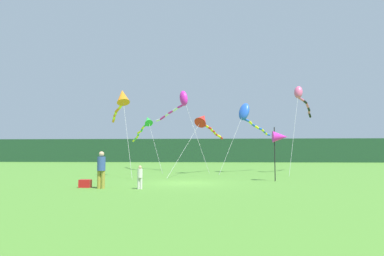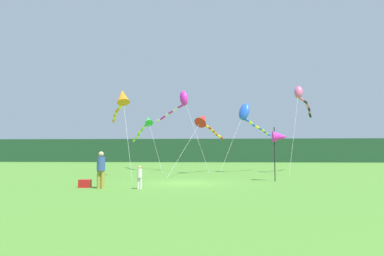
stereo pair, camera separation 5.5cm
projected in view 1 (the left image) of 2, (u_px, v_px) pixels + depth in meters
The scene contains 12 objects.
ground_plane at pixel (185, 183), 19.48m from camera, with size 120.00×120.00×0.00m, color #4C842D.
distant_treeline at pixel (205, 151), 64.43m from camera, with size 108.00×3.38×4.36m, color #1E4228.
person_adult at pixel (101, 168), 16.56m from camera, with size 0.40×0.40×1.80m.
person_child at pixel (140, 176), 16.29m from camera, with size 0.25×0.25×1.13m.
cooler_box at pixel (85, 184), 16.98m from camera, with size 0.56×0.39×0.40m, color red.
banner_flag_pole at pixel (280, 137), 20.93m from camera, with size 0.90×0.70×3.33m.
kite_rainbow at pixel (301, 97), 29.40m from camera, with size 4.11×8.39×7.50m.
kite_blue at pixel (247, 115), 30.01m from camera, with size 5.27×7.57×6.23m.
kite_magenta at pixel (181, 102), 32.52m from camera, with size 5.88×7.42×7.76m.
kite_red at pixel (204, 121), 28.33m from camera, with size 4.11×9.07×5.26m.
kite_green at pixel (146, 124), 34.76m from camera, with size 5.20×10.65×5.67m.
kite_orange at pixel (122, 99), 25.47m from camera, with size 3.40×6.53×6.65m.
Camera 1 is at (1.62, -19.59, 1.74)m, focal length 31.71 mm.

